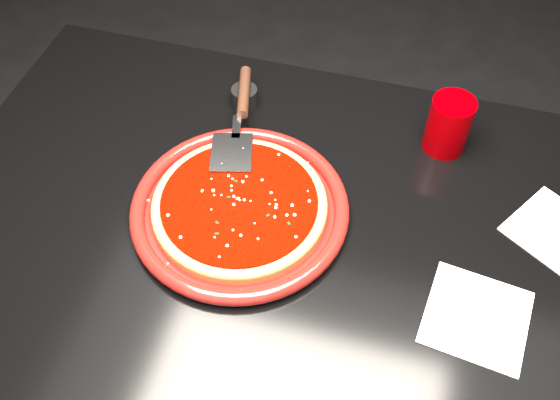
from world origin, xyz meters
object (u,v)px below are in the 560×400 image
at_px(plate, 240,209).
at_px(ramekin, 245,97).
at_px(cup, 449,125).
at_px(table, 283,334).
at_px(pizza_server, 239,119).

relative_size(plate, ramekin, 7.27).
relative_size(plate, cup, 3.40).
relative_size(table, ramekin, 24.29).
xyz_separation_m(table, cup, (0.23, 0.26, 0.43)).
bearing_deg(ramekin, plate, -74.04).
height_order(table, cup, cup).
bearing_deg(ramekin, pizza_server, -77.76).
relative_size(plate, pizza_server, 1.20).
relative_size(cup, ramekin, 2.14).
bearing_deg(cup, ramekin, 179.04).
bearing_deg(pizza_server, ramekin, 87.52).
distance_m(pizza_server, cup, 0.37).
bearing_deg(plate, cup, 38.85).
relative_size(table, cup, 11.35).
bearing_deg(cup, pizza_server, -167.97).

